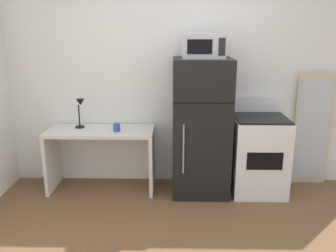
# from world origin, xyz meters

# --- Properties ---
(wall_back_white) EXTENTS (5.00, 0.10, 2.60)m
(wall_back_white) POSITION_xyz_m (0.00, 1.70, 1.30)
(wall_back_white) COLOR white
(wall_back_white) RESTS_ON ground
(desk) EXTENTS (1.25, 0.53, 0.75)m
(desk) POSITION_xyz_m (-0.99, 1.37, 0.53)
(desk) COLOR silver
(desk) RESTS_ON ground
(desk_lamp) EXTENTS (0.14, 0.12, 0.35)m
(desk_lamp) POSITION_xyz_m (-1.23, 1.44, 0.99)
(desk_lamp) COLOR black
(desk_lamp) RESTS_ON desk
(coffee_mug) EXTENTS (0.08, 0.08, 0.09)m
(coffee_mug) POSITION_xyz_m (-0.79, 1.30, 0.80)
(coffee_mug) COLOR #264C99
(coffee_mug) RESTS_ON desk
(refrigerator) EXTENTS (0.65, 0.63, 1.59)m
(refrigerator) POSITION_xyz_m (0.19, 1.33, 0.79)
(refrigerator) COLOR black
(refrigerator) RESTS_ON ground
(microwave) EXTENTS (0.46, 0.35, 0.26)m
(microwave) POSITION_xyz_m (0.19, 1.31, 1.72)
(microwave) COLOR #B7B7BC
(microwave) RESTS_ON refrigerator
(oven_range) EXTENTS (0.62, 0.61, 1.10)m
(oven_range) POSITION_xyz_m (0.88, 1.33, 0.47)
(oven_range) COLOR white
(oven_range) RESTS_ON ground
(leaning_mirror) EXTENTS (0.44, 0.03, 1.40)m
(leaning_mirror) POSITION_xyz_m (1.58, 1.59, 0.70)
(leaning_mirror) COLOR #C6B793
(leaning_mirror) RESTS_ON ground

